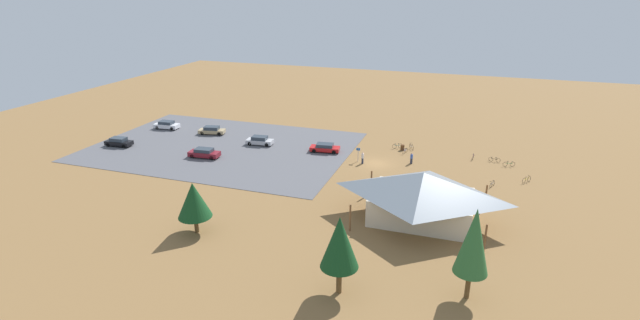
% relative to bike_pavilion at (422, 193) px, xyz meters
% --- Properties ---
extents(ground, '(160.00, 160.00, 0.00)m').
position_rel_bike_pavilion_xyz_m(ground, '(8.37, -15.56, -3.22)').
color(ground, olive).
rests_on(ground, ground).
extents(parking_lot_asphalt, '(40.83, 28.63, 0.05)m').
position_rel_bike_pavilion_xyz_m(parking_lot_asphalt, '(33.43, -15.15, -3.19)').
color(parking_lot_asphalt, '#56565B').
rests_on(parking_lot_asphalt, ground).
extents(bike_pavilion, '(13.91, 10.40, 5.60)m').
position_rel_bike_pavilion_xyz_m(bike_pavilion, '(0.00, 0.00, 0.00)').
color(bike_pavilion, beige).
rests_on(bike_pavilion, ground).
extents(trash_bin, '(0.60, 0.60, 0.90)m').
position_rel_bike_pavilion_xyz_m(trash_bin, '(5.71, -22.76, -2.77)').
color(trash_bin, brown).
rests_on(trash_bin, ground).
extents(lot_sign, '(0.56, 0.08, 2.20)m').
position_rel_bike_pavilion_xyz_m(lot_sign, '(11.10, -15.59, -1.81)').
color(lot_sign, '#99999E').
rests_on(lot_sign, ground).
extents(pine_center, '(3.51, 3.51, 5.62)m').
position_rel_bike_pavilion_xyz_m(pine_center, '(21.92, 10.41, 0.49)').
color(pine_center, brown).
rests_on(pine_center, ground).
extents(pine_midwest, '(2.80, 2.80, 8.21)m').
position_rel_bike_pavilion_xyz_m(pine_midwest, '(-5.45, 12.79, 2.10)').
color(pine_midwest, brown).
rests_on(pine_midwest, ground).
extents(pine_west, '(3.22, 3.22, 7.13)m').
position_rel_bike_pavilion_xyz_m(pine_west, '(4.81, 15.52, 1.59)').
color(pine_west, brown).
rests_on(pine_west, ground).
extents(bicycle_yellow_lone_west, '(1.17, 1.40, 0.88)m').
position_rel_bike_pavilion_xyz_m(bicycle_yellow_lone_west, '(-11.93, -15.06, -2.83)').
color(bicycle_yellow_lone_west, black).
rests_on(bicycle_yellow_lone_west, ground).
extents(bicycle_green_near_sign, '(1.70, 0.69, 0.80)m').
position_rel_bike_pavilion_xyz_m(bicycle_green_near_sign, '(-9.95, -20.53, -2.84)').
color(bicycle_green_near_sign, black).
rests_on(bicycle_green_near_sign, ground).
extents(bicycle_teal_mid_cluster, '(1.54, 0.98, 0.86)m').
position_rel_bike_pavilion_xyz_m(bicycle_teal_mid_cluster, '(6.60, -23.40, -2.83)').
color(bicycle_teal_mid_cluster, black).
rests_on(bicycle_teal_mid_cluster, ground).
extents(bicycle_blue_lone_east, '(0.62, 1.66, 0.84)m').
position_rel_bike_pavilion_xyz_m(bicycle_blue_lone_east, '(5.08, -21.49, -2.86)').
color(bicycle_blue_lone_east, black).
rests_on(bicycle_blue_lone_east, ground).
extents(bicycle_purple_yard_right, '(0.48, 1.65, 0.80)m').
position_rel_bike_pavilion_xyz_m(bicycle_purple_yard_right, '(-5.00, -22.08, -2.85)').
color(bicycle_purple_yard_right, black).
rests_on(bicycle_purple_yard_right, ground).
extents(bicycle_black_yard_center, '(1.66, 0.48, 0.77)m').
position_rel_bike_pavilion_xyz_m(bicycle_black_yard_center, '(-8.02, -21.89, -2.87)').
color(bicycle_black_yard_center, black).
rests_on(bicycle_black_yard_center, ground).
extents(bicycle_silver_back_row, '(0.89, 1.55, 0.90)m').
position_rel_bike_pavilion_xyz_m(bicycle_silver_back_row, '(4.43, -23.74, -2.82)').
color(bicycle_silver_back_row, black).
rests_on(bicycle_silver_back_row, ground).
extents(bicycle_white_front_row, '(0.71, 1.51, 0.80)m').
position_rel_bike_pavilion_xyz_m(bicycle_white_front_row, '(-7.64, -12.18, -2.87)').
color(bicycle_white_front_row, black).
rests_on(bicycle_white_front_row, ground).
extents(car_black_aisle_side, '(4.41, 2.03, 1.42)m').
position_rel_bike_pavilion_xyz_m(car_black_aisle_side, '(49.44, -9.98, -2.47)').
color(car_black_aisle_side, black).
rests_on(car_black_aisle_side, parking_lot_asphalt).
extents(car_maroon_near_entry, '(4.80, 2.20, 1.41)m').
position_rel_bike_pavilion_xyz_m(car_maroon_near_entry, '(33.47, -9.73, -2.46)').
color(car_maroon_near_entry, maroon).
rests_on(car_maroon_near_entry, parking_lot_asphalt).
extents(car_tan_inner_stall, '(4.75, 2.68, 1.38)m').
position_rel_bike_pavilion_xyz_m(car_tan_inner_stall, '(38.63, -20.50, -2.48)').
color(car_tan_inner_stall, tan).
rests_on(car_tan_inner_stall, parking_lot_asphalt).
extents(car_silver_second_row, '(4.45, 2.20, 1.43)m').
position_rel_bike_pavilion_xyz_m(car_silver_second_row, '(28.17, -17.89, -2.46)').
color(car_silver_second_row, '#BCBCC1').
rests_on(car_silver_second_row, parking_lot_asphalt).
extents(car_white_back_corner, '(4.56, 2.21, 1.43)m').
position_rel_bike_pavilion_xyz_m(car_white_back_corner, '(48.12, -20.77, -2.46)').
color(car_white_back_corner, white).
rests_on(car_white_back_corner, parking_lot_asphalt).
extents(car_red_end_stall, '(4.80, 2.49, 1.32)m').
position_rel_bike_pavilion_xyz_m(car_red_end_stall, '(17.03, -17.99, -2.50)').
color(car_red_end_stall, red).
rests_on(car_red_end_stall, parking_lot_asphalt).
extents(visitor_by_pavilion, '(0.36, 0.40, 1.65)m').
position_rel_bike_pavilion_xyz_m(visitor_by_pavilion, '(3.51, -17.24, -2.36)').
color(visitor_by_pavilion, '#2D3347').
rests_on(visitor_by_pavilion, ground).
extents(visitor_at_bikes, '(0.36, 0.36, 1.78)m').
position_rel_bike_pavilion_xyz_m(visitor_at_bikes, '(10.25, -14.92, -2.29)').
color(visitor_at_bikes, '#2D3347').
rests_on(visitor_at_bikes, ground).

